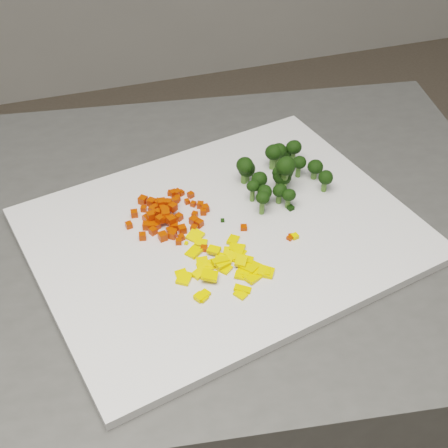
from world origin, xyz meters
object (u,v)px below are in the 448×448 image
object	(u,v)px
carrot_pile	(167,209)
cutting_board	(224,234)
counter_block	(195,413)
pepper_pile	(219,260)
broccoli_pile	(281,171)

from	to	relation	value
carrot_pile	cutting_board	bearing A→B (deg)	-35.12
counter_block	pepper_pile	world-z (taller)	pepper_pile
carrot_pile	pepper_pile	size ratio (longest dim) A/B	0.86
counter_block	pepper_pile	distance (m)	0.48
counter_block	cutting_board	bearing A→B (deg)	-45.17
carrot_pile	pepper_pile	xyz separation A→B (m)	(0.04, -0.10, -0.01)
carrot_pile	broccoli_pile	bearing A→B (deg)	5.26
cutting_board	carrot_pile	size ratio (longest dim) A/B	4.50
counter_block	broccoli_pile	distance (m)	0.51
cutting_board	pepper_pile	xyz separation A→B (m)	(-0.02, -0.06, 0.01)
cutting_board	broccoli_pile	distance (m)	0.12
counter_block	broccoli_pile	bearing A→B (deg)	6.81
carrot_pile	broccoli_pile	distance (m)	0.16
counter_block	broccoli_pile	world-z (taller)	broccoli_pile
counter_block	carrot_pile	size ratio (longest dim) A/B	8.82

